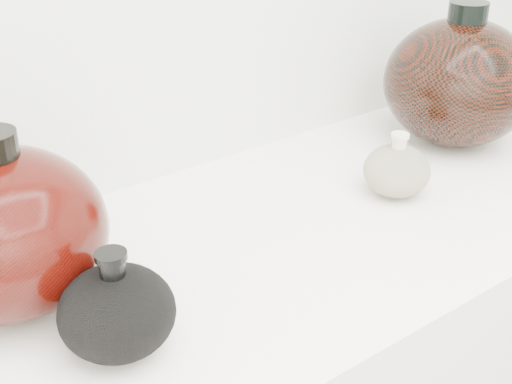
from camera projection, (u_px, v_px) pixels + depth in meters
black_gourd_vase at (117, 311)px, 0.73m from camera, size 0.16×0.16×0.12m
cream_gourd_vase at (397, 170)px, 1.05m from camera, size 0.10×0.10×0.10m
left_round_pot at (7, 232)px, 0.78m from camera, size 0.23×0.23×0.21m
right_round_pot at (459, 82)px, 1.19m from camera, size 0.33×0.33×0.24m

